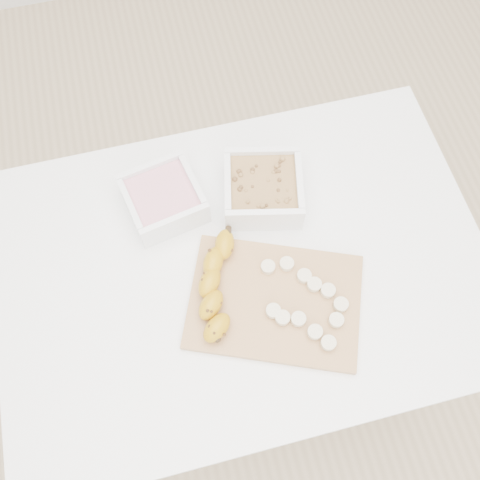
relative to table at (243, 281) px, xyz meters
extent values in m
plane|color=#C6AD89|center=(0.00, 0.00, -0.65)|extent=(3.50, 3.50, 0.00)
cube|color=white|center=(0.00, 0.00, 0.08)|extent=(1.00, 0.70, 0.04)
cylinder|color=white|center=(-0.44, -0.29, -0.30)|extent=(0.05, 0.05, 0.71)
cylinder|color=white|center=(0.44, -0.29, -0.30)|extent=(0.05, 0.05, 0.71)
cylinder|color=white|center=(-0.44, 0.29, -0.30)|extent=(0.05, 0.05, 0.71)
cylinder|color=white|center=(0.44, 0.29, -0.30)|extent=(0.05, 0.05, 0.71)
cube|color=white|center=(-0.13, 0.17, 0.13)|extent=(0.17, 0.17, 0.07)
cube|color=pink|center=(-0.13, 0.17, 0.13)|extent=(0.15, 0.15, 0.04)
cube|color=white|center=(0.08, 0.14, 0.13)|extent=(0.19, 0.19, 0.07)
cube|color=olive|center=(0.08, 0.14, 0.14)|extent=(0.16, 0.16, 0.04)
cube|color=#AA784B|center=(0.04, -0.09, 0.10)|extent=(0.40, 0.35, 0.01)
cylinder|color=beige|center=(0.04, -0.02, 0.12)|extent=(0.03, 0.03, 0.01)
cylinder|color=beige|center=(0.08, -0.03, 0.12)|extent=(0.03, 0.03, 0.01)
cylinder|color=beige|center=(0.11, -0.06, 0.12)|extent=(0.03, 0.03, 0.01)
cylinder|color=beige|center=(0.12, -0.08, 0.12)|extent=(0.03, 0.03, 0.01)
cylinder|color=beige|center=(0.14, -0.10, 0.12)|extent=(0.03, 0.03, 0.01)
cylinder|color=beige|center=(0.16, -0.13, 0.12)|extent=(0.03, 0.03, 0.01)
cylinder|color=beige|center=(0.14, -0.16, 0.12)|extent=(0.03, 0.03, 0.01)
cylinder|color=beige|center=(0.03, -0.11, 0.12)|extent=(0.03, 0.03, 0.01)
cylinder|color=beige|center=(0.04, -0.13, 0.12)|extent=(0.03, 0.03, 0.01)
cylinder|color=beige|center=(0.07, -0.14, 0.12)|extent=(0.03, 0.03, 0.01)
cylinder|color=beige|center=(0.09, -0.17, 0.12)|extent=(0.03, 0.03, 0.01)
cylinder|color=beige|center=(0.11, -0.20, 0.12)|extent=(0.03, 0.03, 0.01)
camera|label=1|loc=(-0.11, -0.39, 1.11)|focal=40.00mm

